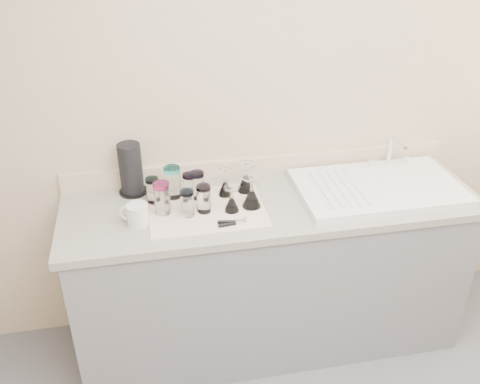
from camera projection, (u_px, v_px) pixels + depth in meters
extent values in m
cube|color=tan|center=(260.00, 112.00, 2.71)|extent=(3.50, 0.04, 2.50)
cube|color=slate|center=(270.00, 276.00, 2.86)|extent=(2.00, 0.60, 0.86)
cube|color=gray|center=(273.00, 205.00, 2.64)|extent=(2.06, 0.62, 0.04)
cube|color=white|center=(378.00, 187.00, 2.71)|extent=(0.82, 0.50, 0.03)
cylinder|color=silver|center=(390.00, 149.00, 2.85)|extent=(0.02, 0.02, 0.18)
cylinder|color=silver|center=(399.00, 142.00, 2.74)|extent=(0.02, 0.16, 0.02)
cylinder|color=silver|center=(370.00, 163.00, 2.87)|extent=(0.03, 0.03, 0.04)
cylinder|color=silver|center=(405.00, 159.00, 2.90)|extent=(0.03, 0.03, 0.04)
cube|color=white|center=(207.00, 209.00, 2.56)|extent=(0.55, 0.42, 0.01)
cylinder|color=white|center=(153.00, 192.00, 2.58)|extent=(0.06, 0.06, 0.11)
cylinder|color=teal|center=(152.00, 180.00, 2.55)|extent=(0.06, 0.06, 0.02)
cylinder|color=white|center=(173.00, 184.00, 2.62)|extent=(0.08, 0.08, 0.14)
cylinder|color=#2ECACF|center=(172.00, 169.00, 2.58)|extent=(0.08, 0.08, 0.02)
cylinder|color=white|center=(197.00, 187.00, 2.61)|extent=(0.07, 0.07, 0.12)
cylinder|color=#6347A4|center=(197.00, 174.00, 2.58)|extent=(0.07, 0.07, 0.02)
cylinder|color=white|center=(162.00, 200.00, 2.49)|extent=(0.07, 0.07, 0.14)
cylinder|color=#EE3698|center=(161.00, 185.00, 2.45)|extent=(0.08, 0.08, 0.02)
cylinder|color=white|center=(187.00, 205.00, 2.48)|extent=(0.06, 0.06, 0.11)
cylinder|color=#367AD2|center=(187.00, 193.00, 2.44)|extent=(0.07, 0.07, 0.02)
cylinder|color=white|center=(204.00, 200.00, 2.50)|extent=(0.07, 0.07, 0.12)
cylinder|color=#B38ED4|center=(203.00, 188.00, 2.47)|extent=(0.07, 0.07, 0.02)
cylinder|color=white|center=(189.00, 187.00, 2.62)|extent=(0.06, 0.06, 0.11)
cylinder|color=#6D3FA0|center=(189.00, 176.00, 2.59)|extent=(0.06, 0.06, 0.02)
cone|color=white|center=(225.00, 188.00, 2.65)|extent=(0.07, 0.07, 0.07)
cylinder|color=white|center=(225.00, 177.00, 2.62)|extent=(0.01, 0.01, 0.06)
cylinder|color=white|center=(225.00, 171.00, 2.60)|extent=(0.07, 0.07, 0.01)
cone|color=white|center=(246.00, 183.00, 2.68)|extent=(0.09, 0.09, 0.08)
cylinder|color=white|center=(246.00, 171.00, 2.65)|extent=(0.01, 0.01, 0.06)
cylinder|color=white|center=(246.00, 164.00, 2.63)|extent=(0.09, 0.09, 0.01)
cone|color=white|center=(232.00, 204.00, 2.52)|extent=(0.07, 0.07, 0.07)
cylinder|color=white|center=(232.00, 193.00, 2.49)|extent=(0.01, 0.01, 0.05)
cylinder|color=white|center=(232.00, 188.00, 2.48)|extent=(0.07, 0.07, 0.01)
cone|color=white|center=(252.00, 198.00, 2.55)|extent=(0.09, 0.09, 0.09)
cylinder|color=white|center=(252.00, 184.00, 2.51)|extent=(0.01, 0.01, 0.07)
cylinder|color=white|center=(252.00, 177.00, 2.49)|extent=(0.09, 0.09, 0.01)
cube|color=silver|center=(241.00, 222.00, 2.44)|extent=(0.05, 0.03, 0.02)
cylinder|color=black|center=(229.00, 224.00, 2.42)|extent=(0.10, 0.03, 0.02)
cylinder|color=black|center=(229.00, 222.00, 2.44)|extent=(0.10, 0.03, 0.02)
cylinder|color=silver|center=(138.00, 215.00, 2.43)|extent=(0.13, 0.13, 0.10)
torus|color=silver|center=(127.00, 213.00, 2.44)|extent=(0.08, 0.04, 0.08)
cylinder|color=black|center=(133.00, 191.00, 2.70)|extent=(0.14, 0.14, 0.01)
cylinder|color=black|center=(131.00, 168.00, 2.63)|extent=(0.11, 0.11, 0.25)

